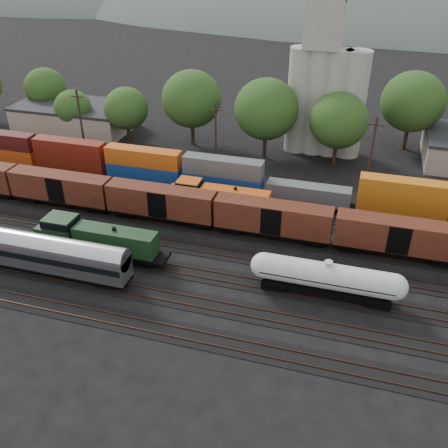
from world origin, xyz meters
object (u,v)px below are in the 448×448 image
(orange_locomotive, at_px, (216,196))
(grain_silo, at_px, (326,90))
(green_locomotive, at_px, (93,238))
(passenger_coach, at_px, (38,251))
(tank_car_a, at_px, (327,277))

(orange_locomotive, xyz_separation_m, grain_silo, (11.51, 26.00, 8.92))
(green_locomotive, relative_size, passenger_coach, 0.77)
(passenger_coach, distance_m, grain_silo, 53.90)
(passenger_coach, bearing_deg, tank_car_a, 8.76)
(passenger_coach, bearing_deg, orange_locomotive, 52.42)
(green_locomotive, bearing_deg, orange_locomotive, 53.45)
(tank_car_a, xyz_separation_m, grain_silo, (-5.55, 41.00, 8.63))
(tank_car_a, xyz_separation_m, orange_locomotive, (-17.05, 15.00, -0.30))
(green_locomotive, relative_size, tank_car_a, 1.02)
(green_locomotive, relative_size, grain_silo, 0.60)
(green_locomotive, distance_m, passenger_coach, 6.60)
(green_locomotive, relative_size, orange_locomotive, 1.06)
(tank_car_a, xyz_separation_m, passenger_coach, (-32.44, -5.00, 0.51))
(grain_silo, bearing_deg, orange_locomotive, -113.87)
(tank_car_a, relative_size, grain_silo, 0.58)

